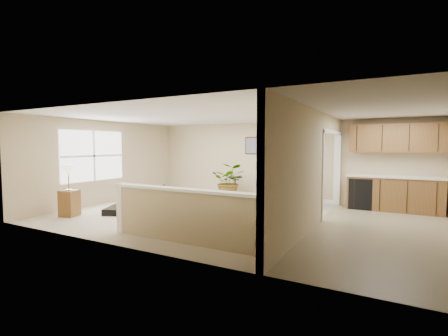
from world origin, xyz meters
The scene contains 19 objects.
floor centered at (0.00, 0.00, 0.00)m, with size 9.00×9.00×0.00m, color #C3B497.
back_wall centered at (0.00, 3.00, 1.25)m, with size 9.00×0.04×2.50m, color tan.
front_wall centered at (0.00, -3.00, 1.25)m, with size 9.00×0.04×2.50m, color tan.
left_wall centered at (-4.50, 0.00, 1.25)m, with size 0.04×6.00×2.50m, color tan.
ceiling centered at (0.00, 0.00, 2.50)m, with size 9.00×6.00×0.04m, color silver.
kitchen_vinyl centered at (3.15, 0.00, 0.00)m, with size 2.70×6.00×0.01m, color gray.
interior_partition centered at (1.80, 0.25, 1.22)m, with size 0.18×5.99×2.50m.
pony_half_wall centered at (0.08, -2.30, 0.52)m, with size 3.42×0.22×1.00m.
left_window centered at (-4.49, -0.50, 1.45)m, with size 0.05×2.15×1.45m, color white.
wall_art_left centered at (-0.95, 2.97, 1.75)m, with size 0.48×0.04×0.58m.
wall_mirror centered at (0.30, 2.97, 1.80)m, with size 0.55×0.04×0.55m.
kitchen_cabinets centered at (3.19, 2.73, 0.87)m, with size 2.36×0.65×2.33m.
piano centered at (-2.68, -0.40, 0.61)m, with size 2.23×2.18×1.47m.
piano_bench centered at (-1.68, -0.58, 0.27)m, with size 0.41×0.81×0.54m, color black.
loveseat centered at (0.28, 2.70, 0.34)m, with size 1.75×1.24×0.89m.
accent_table centered at (-1.34, 2.51, 0.46)m, with size 0.50×0.50×0.72m.
palm_plant centered at (-1.44, 2.30, 0.58)m, with size 1.25×1.15×1.18m.
small_plant centered at (1.24, 2.03, 0.24)m, with size 0.35×0.35×0.55m.
lamp_stand centered at (-3.77, -1.84, 0.54)m, with size 0.46×0.46×1.28m.
Camera 1 is at (3.43, -7.00, 1.76)m, focal length 26.00 mm.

